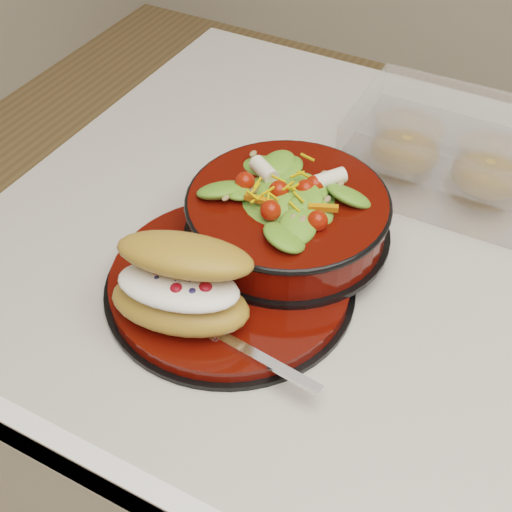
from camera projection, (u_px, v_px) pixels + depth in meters
The scene contains 6 objects.
island_counter at pixel (459, 512), 1.04m from camera, with size 1.24×0.74×0.90m.
dinner_plate at pixel (230, 283), 0.74m from camera, with size 0.26×0.26×0.02m.
salad_bowl at pixel (288, 209), 0.75m from camera, with size 0.22×0.22×0.09m.
croissant at pixel (182, 284), 0.67m from camera, with size 0.15×0.12×0.08m.
fork at pixel (247, 350), 0.66m from camera, with size 0.15×0.03×0.00m.
pastry_box at pixel (447, 153), 0.84m from camera, with size 0.23×0.17×0.09m.
Camera 1 is at (-0.03, -0.57, 1.44)m, focal length 50.00 mm.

